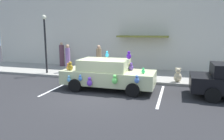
# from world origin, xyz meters

# --- Properties ---
(ground_plane) EXTENTS (60.00, 60.00, 0.00)m
(ground_plane) POSITION_xyz_m (0.00, 0.00, 0.00)
(ground_plane) COLOR #262628
(sidewalk) EXTENTS (24.00, 4.00, 0.15)m
(sidewalk) POSITION_xyz_m (0.00, 5.00, 0.07)
(sidewalk) COLOR gray
(sidewalk) RESTS_ON ground
(storefront_building) EXTENTS (24.00, 1.25, 6.40)m
(storefront_building) POSITION_xyz_m (0.01, 7.14, 3.19)
(storefront_building) COLOR beige
(storefront_building) RESTS_ON ground
(parking_stripe_front) EXTENTS (0.12, 3.60, 0.01)m
(parking_stripe_front) POSITION_xyz_m (2.78, 1.00, 0.00)
(parking_stripe_front) COLOR silver
(parking_stripe_front) RESTS_ON ground
(parking_stripe_rear) EXTENTS (0.12, 3.60, 0.01)m
(parking_stripe_rear) POSITION_xyz_m (-2.54, 1.00, 0.00)
(parking_stripe_rear) COLOR silver
(parking_stripe_rear) RESTS_ON ground
(plush_covered_car) EXTENTS (4.64, 2.11, 1.98)m
(plush_covered_car) POSITION_xyz_m (0.08, 1.33, 0.80)
(plush_covered_car) COLOR beige
(plush_covered_car) RESTS_ON ground
(teddy_bear_on_sidewalk) EXTENTS (0.42, 0.35, 0.81)m
(teddy_bear_on_sidewalk) POSITION_xyz_m (3.50, 3.41, 0.52)
(teddy_bear_on_sidewalk) COLOR beige
(teddy_bear_on_sidewalk) RESTS_ON sidewalk
(street_lamp_post) EXTENTS (0.28, 0.28, 3.80)m
(street_lamp_post) POSITION_xyz_m (-4.93, 3.50, 2.48)
(street_lamp_post) COLOR black
(street_lamp_post) RESTS_ON sidewalk
(pedestrian_near_shopfront) EXTENTS (0.39, 0.39, 1.90)m
(pedestrian_near_shopfront) POSITION_xyz_m (-5.41, 6.33, 1.03)
(pedestrian_near_shopfront) COLOR brown
(pedestrian_near_shopfront) RESTS_ON sidewalk
(pedestrian_walking_past) EXTENTS (0.36, 0.36, 1.83)m
(pedestrian_walking_past) POSITION_xyz_m (-1.76, 5.02, 1.00)
(pedestrian_walking_past) COLOR #9C7D5B
(pedestrian_walking_past) RESTS_ON sidewalk
(pedestrian_by_lamp) EXTENTS (0.31, 0.31, 1.90)m
(pedestrian_by_lamp) POSITION_xyz_m (-3.71, 4.22, 1.06)
(pedestrian_by_lamp) COLOR #966CAF
(pedestrian_by_lamp) RESTS_ON sidewalk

